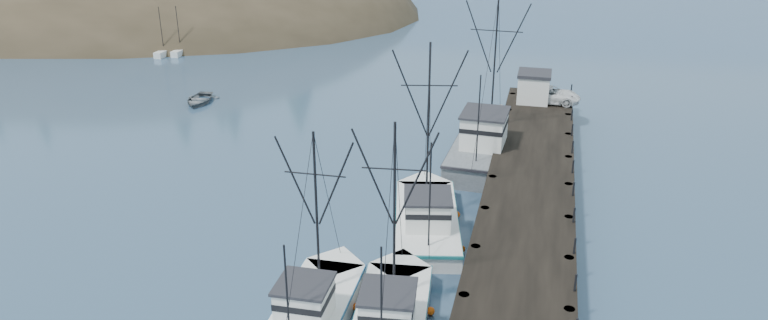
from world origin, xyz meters
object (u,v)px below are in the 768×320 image
at_px(pier, 530,184).
at_px(trawler_near, 391,315).
at_px(trawler_far, 426,217).
at_px(motorboat, 199,103).
at_px(trawler_mid, 315,308).
at_px(work_vessel, 487,142).
at_px(pickup_truck, 550,94).
at_px(pier_shed, 534,87).

relative_size(pier, trawler_near, 3.89).
xyz_separation_m(trawler_far, motorboat, (-27.41, 20.68, -0.82)).
bearing_deg(pier, motorboat, 155.12).
relative_size(trawler_mid, work_vessel, 0.67).
relative_size(trawler_mid, pickup_truck, 1.91).
bearing_deg(work_vessel, pier_shed, 71.71).
height_order(trawler_near, pier_shed, trawler_near).
bearing_deg(trawler_mid, pier_shed, 74.49).
bearing_deg(trawler_near, pier, 68.96).
bearing_deg(trawler_mid, trawler_near, 4.97).
bearing_deg(work_vessel, pickup_truck, 63.96).
bearing_deg(motorboat, trawler_far, -46.02).
bearing_deg(trawler_far, pickup_truck, 72.53).
height_order(work_vessel, pier_shed, work_vessel).
bearing_deg(pier_shed, pickup_truck, 0.00).
xyz_separation_m(trawler_mid, pickup_truck, (11.05, 34.33, 1.95)).
bearing_deg(trawler_far, trawler_mid, -108.60).
xyz_separation_m(trawler_mid, trawler_far, (3.81, 11.31, 0.00)).
height_order(work_vessel, motorboat, work_vessel).
height_order(pier, pickup_truck, pickup_truck).
height_order(pier, trawler_mid, trawler_mid).
height_order(trawler_far, pickup_truck, trawler_far).
bearing_deg(work_vessel, pier, -65.51).
xyz_separation_m(work_vessel, motorboat, (-29.96, 7.28, -1.23)).
height_order(pier, pier_shed, pier_shed).
bearing_deg(pickup_truck, motorboat, 96.64).
distance_m(trawler_far, motorboat, 34.35).
bearing_deg(pier_shed, trawler_far, -103.96).
relative_size(work_vessel, pier_shed, 4.97).
height_order(pier, motorboat, pier).
xyz_separation_m(pier, trawler_far, (-6.37, -5.02, -0.87)).
bearing_deg(motorboat, pickup_truck, -5.13).
bearing_deg(motorboat, pier, -33.86).
bearing_deg(pier, work_vessel, 114.49).
distance_m(pier, motorboat, 37.27).
height_order(trawler_far, work_vessel, work_vessel).
bearing_deg(pickup_truck, trawler_far, 165.32).
relative_size(trawler_near, work_vessel, 0.71).
distance_m(work_vessel, pier_shed, 10.36).
distance_m(trawler_near, trawler_far, 10.96).
xyz_separation_m(pier_shed, pickup_truck, (1.52, 0.00, -0.65)).
bearing_deg(pier, trawler_mid, -121.93).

